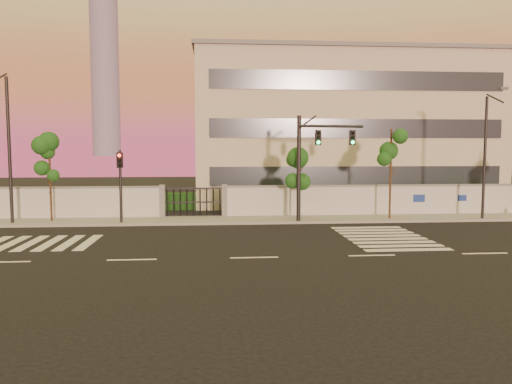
{
  "coord_description": "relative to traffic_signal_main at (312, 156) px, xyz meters",
  "views": [
    {
      "loc": [
        -1.59,
        -20.32,
        4.53
      ],
      "look_at": [
        0.57,
        6.0,
        2.21
      ],
      "focal_mm": 35.0,
      "sensor_mm": 36.0,
      "label": 1
    }
  ],
  "objects": [
    {
      "name": "streetlight_east",
      "position": [
        10.88,
        -0.04,
        0.27
      ],
      "size": [
        0.48,
        1.94,
        8.07
      ],
      "color": "black",
      "rests_on": "ground"
    },
    {
      "name": "sidewalk",
      "position": [
        -4.24,
        1.2,
        -4.02
      ],
      "size": [
        60.0,
        3.0,
        0.15
      ],
      "primitive_type": "cube",
      "color": "gray",
      "rests_on": "ground"
    },
    {
      "name": "streetlight_west",
      "position": [
        -17.82,
        0.48,
        0.81
      ],
      "size": [
        0.54,
        2.18,
        9.08
      ],
      "color": "black",
      "rests_on": "ground"
    },
    {
      "name": "perimeter_wall",
      "position": [
        -4.13,
        2.7,
        -3.03
      ],
      "size": [
        60.0,
        0.36,
        2.2
      ],
      "color": "silver",
      "rests_on": "ground"
    },
    {
      "name": "street_tree_d",
      "position": [
        -0.65,
        0.97,
        -1.0
      ],
      "size": [
        1.64,
        1.31,
        4.2
      ],
      "color": "#382314",
      "rests_on": "ground"
    },
    {
      "name": "hedge_row",
      "position": [
        -3.07,
        5.44,
        -3.28
      ],
      "size": [
        41.0,
        4.25,
        1.8
      ],
      "color": "black",
      "rests_on": "ground"
    },
    {
      "name": "street_tree_e",
      "position": [
        5.13,
        0.75,
        0.12
      ],
      "size": [
        1.58,
        1.26,
        5.73
      ],
      "color": "#382314",
      "rests_on": "ground"
    },
    {
      "name": "traffic_signal_main",
      "position": [
        0.0,
        0.0,
        0.0
      ],
      "size": [
        4.09,
        0.69,
        6.48
      ],
      "rotation": [
        0.0,
        0.0,
        0.13
      ],
      "color": "black",
      "rests_on": "ground"
    },
    {
      "name": "ground",
      "position": [
        -4.24,
        -9.3,
        -4.1
      ],
      "size": [
        120.0,
        120.0,
        0.0
      ],
      "primitive_type": "plane",
      "color": "black",
      "rests_on": "ground"
    },
    {
      "name": "street_tree_c",
      "position": [
        -15.72,
        1.27,
        -0.25
      ],
      "size": [
        1.49,
        1.18,
        5.24
      ],
      "color": "#382314",
      "rests_on": "ground"
    },
    {
      "name": "institutional_building",
      "position": [
        4.76,
        12.69,
        2.06
      ],
      "size": [
        24.4,
        12.4,
        12.25
      ],
      "color": "beige",
      "rests_on": "ground"
    },
    {
      "name": "road_markings",
      "position": [
        -5.82,
        -5.54,
        -4.09
      ],
      "size": [
        57.0,
        7.62,
        0.02
      ],
      "color": "silver",
      "rests_on": "ground"
    },
    {
      "name": "traffic_signal_secondary",
      "position": [
        -11.41,
        0.24,
        -1.28
      ],
      "size": [
        0.34,
        0.34,
        4.43
      ],
      "rotation": [
        0.0,
        0.0,
        -0.31
      ],
      "color": "black",
      "rests_on": "ground"
    },
    {
      "name": "distant_skyscraper",
      "position": [
        -69.24,
        270.7,
        57.89
      ],
      "size": [
        16.0,
        16.0,
        118.0
      ],
      "color": "slate",
      "rests_on": "ground"
    }
  ]
}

